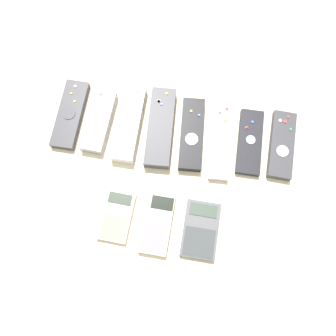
{
  "coord_description": "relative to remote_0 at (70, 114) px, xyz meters",
  "views": [
    {
      "loc": [
        0.03,
        -0.18,
        0.74
      ],
      "look_at": [
        0.0,
        0.03,
        0.01
      ],
      "focal_mm": 35.0,
      "sensor_mm": 36.0,
      "label": 1
    }
  ],
  "objects": [
    {
      "name": "ground_plane",
      "position": [
        0.26,
        -0.13,
        -0.01
      ],
      "size": [
        3.0,
        3.0,
        0.0
      ],
      "primitive_type": "plane",
      "color": "beige"
    },
    {
      "name": "remote_0",
      "position": [
        0.0,
        0.0,
        0.0
      ],
      "size": [
        0.06,
        0.18,
        0.02
      ],
      "rotation": [
        0.0,
        0.0,
        -0.01
      ],
      "color": "#333338",
      "rests_on": "ground_plane"
    },
    {
      "name": "remote_1",
      "position": [
        0.07,
        -0.01,
        0.0
      ],
      "size": [
        0.06,
        0.16,
        0.03
      ],
      "rotation": [
        0.0,
        0.0,
        -0.04
      ],
      "color": "gray",
      "rests_on": "ground_plane"
    },
    {
      "name": "remote_2",
      "position": [
        0.15,
        -0.0,
        0.0
      ],
      "size": [
        0.05,
        0.19,
        0.03
      ],
      "rotation": [
        0.0,
        0.0,
        -0.0
      ],
      "color": "silver",
      "rests_on": "ground_plane"
    },
    {
      "name": "remote_3",
      "position": [
        0.22,
        -0.0,
        0.0
      ],
      "size": [
        0.07,
        0.2,
        0.03
      ],
      "rotation": [
        0.0,
        0.0,
        0.06
      ],
      "color": "#333338",
      "rests_on": "ground_plane"
    },
    {
      "name": "remote_4",
      "position": [
        0.3,
        -0.01,
        0.0
      ],
      "size": [
        0.07,
        0.18,
        0.03
      ],
      "rotation": [
        0.0,
        0.0,
        0.07
      ],
      "color": "black",
      "rests_on": "ground_plane"
    },
    {
      "name": "remote_5",
      "position": [
        0.37,
        -0.01,
        -0.0
      ],
      "size": [
        0.05,
        0.2,
        0.02
      ],
      "rotation": [
        0.0,
        0.0,
        0.05
      ],
      "color": "#B7B7BC",
      "rests_on": "ground_plane"
    },
    {
      "name": "remote_6",
      "position": [
        0.44,
        -0.01,
        -0.0
      ],
      "size": [
        0.06,
        0.16,
        0.02
      ],
      "rotation": [
        0.0,
        0.0,
        0.01
      ],
      "color": "black",
      "rests_on": "ground_plane"
    },
    {
      "name": "remote_7",
      "position": [
        0.51,
        -0.0,
        0.0
      ],
      "size": [
        0.06,
        0.17,
        0.02
      ],
      "rotation": [
        0.0,
        0.0,
        -0.03
      ],
      "color": "#333338",
      "rests_on": "ground_plane"
    },
    {
      "name": "calculator_0",
      "position": [
        0.16,
        -0.23,
        -0.0
      ],
      "size": [
        0.07,
        0.12,
        0.01
      ],
      "rotation": [
        0.0,
        0.0,
        -0.04
      ],
      "color": "beige",
      "rests_on": "ground_plane"
    },
    {
      "name": "calculator_1",
      "position": [
        0.25,
        -0.23,
        -0.0
      ],
      "size": [
        0.06,
        0.14,
        0.02
      ],
      "rotation": [
        0.0,
        0.0,
        -0.02
      ],
      "color": "beige",
      "rests_on": "ground_plane"
    },
    {
      "name": "calculator_2",
      "position": [
        0.35,
        -0.23,
        -0.0
      ],
      "size": [
        0.08,
        0.13,
        0.02
      ],
      "rotation": [
        0.0,
        0.0,
        -0.01
      ],
      "color": "#4C4C51",
      "rests_on": "ground_plane"
    }
  ]
}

